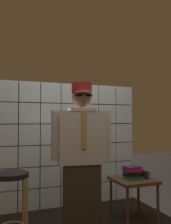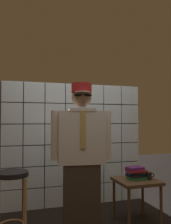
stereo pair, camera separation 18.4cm
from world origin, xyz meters
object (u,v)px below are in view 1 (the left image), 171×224
object	(u,v)px
standing_person	(82,157)
bar_stool	(12,192)
side_table	(133,184)
book_stack	(133,172)
coffee_mug	(146,175)

from	to	relation	value
standing_person	bar_stool	distance (m)	0.82
standing_person	side_table	bearing A→B (deg)	22.63
book_stack	standing_person	bearing A→B (deg)	-164.82
side_table	coffee_mug	world-z (taller)	coffee_mug
bar_stool	side_table	world-z (taller)	bar_stool
side_table	book_stack	world-z (taller)	book_stack
standing_person	coffee_mug	size ratio (longest dim) A/B	13.82
bar_stool	book_stack	size ratio (longest dim) A/B	3.26
standing_person	book_stack	distance (m)	0.87
bar_stool	coffee_mug	xyz separation A→B (m)	(1.71, 0.12, 0.02)
standing_person	side_table	xyz separation A→B (m)	(0.80, 0.21, -0.43)
bar_stool	coffee_mug	distance (m)	1.71
book_stack	coffee_mug	size ratio (longest dim) A/B	1.91
side_table	book_stack	bearing A→B (deg)	155.02
bar_stool	side_table	distance (m)	1.57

